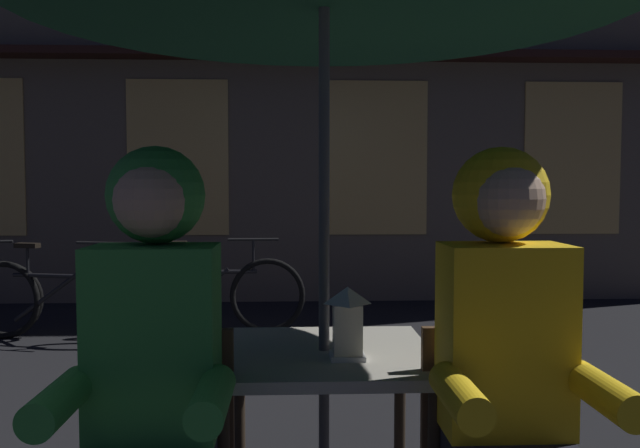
% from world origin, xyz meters
% --- Properties ---
extents(cafe_table, '(0.72, 0.72, 0.74)m').
position_xyz_m(cafe_table, '(0.00, 0.00, 0.64)').
color(cafe_table, '#B2AD9E').
rests_on(cafe_table, ground_plane).
extents(lantern, '(0.11, 0.11, 0.23)m').
position_xyz_m(lantern, '(0.07, -0.11, 0.86)').
color(lantern, white).
rests_on(lantern, cafe_table).
extents(person_left_hooded, '(0.45, 0.56, 1.40)m').
position_xyz_m(person_left_hooded, '(-0.48, -0.43, 0.85)').
color(person_left_hooded, black).
rests_on(person_left_hooded, ground_plane).
extents(person_right_hooded, '(0.45, 0.56, 1.40)m').
position_xyz_m(person_right_hooded, '(0.48, -0.43, 0.85)').
color(person_right_hooded, black).
rests_on(person_right_hooded, ground_plane).
extents(shopfront_building, '(10.00, 0.93, 6.20)m').
position_xyz_m(shopfront_building, '(-0.25, 5.40, 3.09)').
color(shopfront_building, '#6B5B4C').
rests_on(shopfront_building, ground_plane).
extents(bicycle_second, '(1.65, 0.44, 0.84)m').
position_xyz_m(bicycle_second, '(-2.04, 3.31, 0.35)').
color(bicycle_second, black).
rests_on(bicycle_second, ground_plane).
extents(bicycle_third, '(1.68, 0.11, 0.84)m').
position_xyz_m(bicycle_third, '(-0.84, 3.52, 0.35)').
color(bicycle_third, black).
rests_on(bicycle_third, ground_plane).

